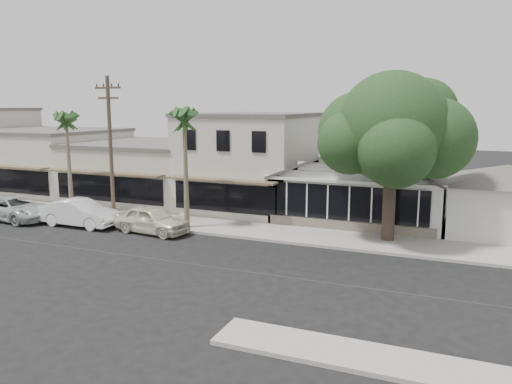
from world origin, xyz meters
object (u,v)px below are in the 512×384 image
at_px(car_1, 80,213).
at_px(utility_pole, 111,147).
at_px(car_2, 15,208).
at_px(shade_tree, 392,131).
at_px(car_0, 152,220).

bearing_deg(car_1, utility_pole, -47.72).
relative_size(car_2, shade_tree, 0.61).
xyz_separation_m(utility_pole, car_2, (-6.46, -1.66, -4.03)).
relative_size(car_0, car_1, 0.93).
bearing_deg(utility_pole, car_1, -137.52).
height_order(car_2, shade_tree, shade_tree).
distance_m(car_1, car_2, 5.01).
bearing_deg(shade_tree, car_0, -164.69).
bearing_deg(car_1, shade_tree, -78.25).
relative_size(car_1, shade_tree, 0.55).
bearing_deg(car_2, car_1, -81.21).
height_order(utility_pole, car_0, utility_pole).
distance_m(utility_pole, car_2, 7.79).
xyz_separation_m(utility_pole, shade_tree, (16.28, 2.42, 1.17)).
height_order(utility_pole, car_2, utility_pole).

